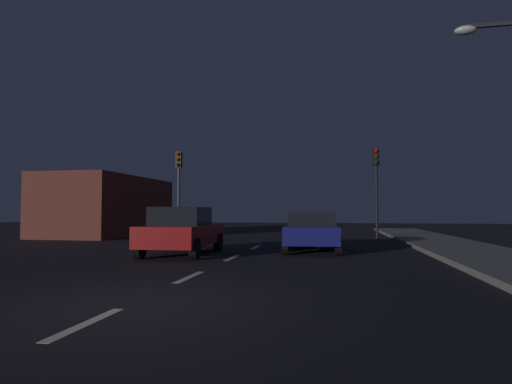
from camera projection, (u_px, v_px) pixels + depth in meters
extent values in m
plane|color=black|center=(237.00, 256.00, 13.28)|extent=(80.00, 80.00, 0.00)
cube|color=gray|center=(494.00, 258.00, 11.90)|extent=(3.00, 40.00, 0.15)
cube|color=silver|center=(86.00, 323.00, 5.23)|extent=(0.16, 1.60, 0.01)
cube|color=silver|center=(190.00, 277.00, 8.96)|extent=(0.16, 1.60, 0.01)
cube|color=silver|center=(232.00, 258.00, 12.69)|extent=(0.16, 1.60, 0.01)
cube|color=silver|center=(256.00, 247.00, 16.42)|extent=(0.16, 1.60, 0.01)
cylinder|color=#4C4C51|center=(179.00, 194.00, 22.98)|extent=(0.14, 0.14, 4.71)
cube|color=#382D0C|center=(179.00, 160.00, 23.07)|extent=(0.32, 0.24, 0.90)
sphere|color=red|center=(178.00, 154.00, 22.93)|extent=(0.20, 0.20, 0.20)
sphere|color=#3F2D0C|center=(178.00, 159.00, 22.91)|extent=(0.20, 0.20, 0.20)
sphere|color=#0C3319|center=(178.00, 165.00, 22.90)|extent=(0.20, 0.20, 0.20)
cylinder|color=black|center=(377.00, 194.00, 21.05)|extent=(0.14, 0.14, 4.62)
cube|color=black|center=(376.00, 157.00, 21.13)|extent=(0.32, 0.24, 0.90)
sphere|color=red|center=(376.00, 150.00, 20.99)|extent=(0.20, 0.20, 0.20)
sphere|color=#3F2D0C|center=(376.00, 156.00, 20.98)|extent=(0.20, 0.20, 0.20)
sphere|color=#0C3319|center=(376.00, 162.00, 20.96)|extent=(0.20, 0.20, 0.20)
cube|color=navy|center=(312.00, 233.00, 15.10)|extent=(1.96, 4.41, 0.59)
cube|color=black|center=(312.00, 219.00, 14.91)|extent=(1.66, 2.01, 0.46)
cylinder|color=black|center=(292.00, 239.00, 16.81)|extent=(0.24, 0.65, 0.64)
cylinder|color=black|center=(335.00, 239.00, 16.56)|extent=(0.24, 0.65, 0.64)
cylinder|color=black|center=(286.00, 245.00, 13.60)|extent=(0.24, 0.65, 0.64)
cylinder|color=black|center=(338.00, 245.00, 13.35)|extent=(0.24, 0.65, 0.64)
cube|color=#B21919|center=(183.00, 235.00, 13.75)|extent=(1.98, 4.10, 0.64)
cube|color=black|center=(181.00, 216.00, 13.58)|extent=(1.67, 1.88, 0.58)
cylinder|color=black|center=(173.00, 241.00, 15.30)|extent=(0.25, 0.65, 0.64)
cylinder|color=black|center=(218.00, 242.00, 15.06)|extent=(0.25, 0.65, 0.64)
cylinder|color=black|center=(139.00, 248.00, 12.41)|extent=(0.25, 0.65, 0.64)
cylinder|color=black|center=(195.00, 249.00, 12.17)|extent=(0.25, 0.65, 0.64)
cube|color=#2D2D30|center=(490.00, 25.00, 11.20)|extent=(1.23, 0.10, 0.10)
ellipsoid|color=silver|center=(465.00, 30.00, 11.31)|extent=(0.56, 0.36, 0.24)
cube|color=maroon|center=(109.00, 206.00, 25.01)|extent=(4.43, 8.95, 3.43)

